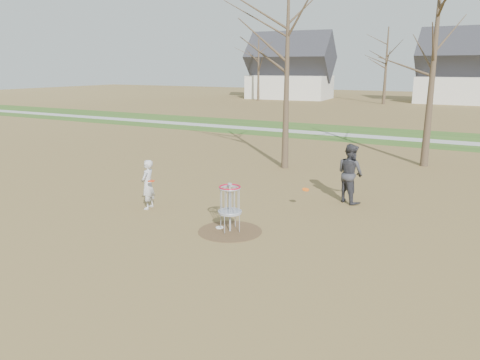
% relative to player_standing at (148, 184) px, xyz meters
% --- Properties ---
extents(ground, '(160.00, 160.00, 0.00)m').
position_rel_player_standing_xyz_m(ground, '(3.40, -0.62, -0.80)').
color(ground, brown).
rests_on(ground, ground).
extents(green_band, '(160.00, 8.00, 0.01)m').
position_rel_player_standing_xyz_m(green_band, '(3.40, 20.38, -0.80)').
color(green_band, '#2D5119').
rests_on(green_band, ground).
extents(footpath, '(160.00, 1.50, 0.01)m').
position_rel_player_standing_xyz_m(footpath, '(3.40, 19.38, -0.79)').
color(footpath, '#9E9E99').
rests_on(footpath, green_band).
extents(dirt_circle, '(1.80, 1.80, 0.01)m').
position_rel_player_standing_xyz_m(dirt_circle, '(3.40, -0.62, -0.80)').
color(dirt_circle, '#47331E').
rests_on(dirt_circle, ground).
extents(player_standing, '(0.50, 0.65, 1.60)m').
position_rel_player_standing_xyz_m(player_standing, '(0.00, 0.00, 0.00)').
color(player_standing, '#B9B9B9').
rests_on(player_standing, ground).
extents(player_throwing, '(1.23, 1.16, 2.00)m').
position_rel_player_standing_xyz_m(player_throwing, '(5.50, 3.83, 0.20)').
color(player_throwing, '#323237').
rests_on(player_throwing, ground).
extents(disc_grounded, '(0.22, 0.22, 0.02)m').
position_rel_player_standing_xyz_m(disc_grounded, '(3.01, -0.54, -0.78)').
color(disc_grounded, white).
rests_on(disc_grounded, dirt_circle).
extents(discs_in_play, '(4.43, 2.64, 0.36)m').
position_rel_player_standing_xyz_m(discs_in_play, '(2.56, 1.02, 0.05)').
color(discs_in_play, '#FF5C0D').
rests_on(discs_in_play, ground).
extents(disc_golf_basket, '(0.64, 0.64, 1.35)m').
position_rel_player_standing_xyz_m(disc_golf_basket, '(3.40, -0.62, 0.11)').
color(disc_golf_basket, '#9EA3AD').
rests_on(disc_golf_basket, ground).
extents(bare_trees, '(52.62, 44.98, 9.00)m').
position_rel_player_standing_xyz_m(bare_trees, '(5.18, 35.17, 4.54)').
color(bare_trees, '#382B1E').
rests_on(bare_trees, ground).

